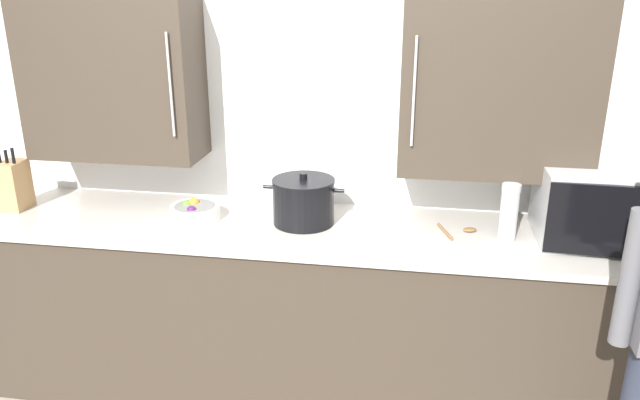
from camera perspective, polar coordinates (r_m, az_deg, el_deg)
name	(u,v)px	position (r m, az deg, el deg)	size (l,w,h in m)	color
back_wall_tiled	(303,121)	(3.13, -1.62, 7.37)	(4.30, 0.44, 2.57)	white
counter_unit	(292,311)	(3.16, -2.59, -10.20)	(3.62, 0.69, 0.94)	#3D3328
microwave_oven	(599,205)	(2.98, 24.44, -0.39)	(0.56, 0.44, 0.34)	#B7BABF
knife_block	(14,185)	(3.48, -26.48, 1.26)	(0.11, 0.15, 0.33)	tan
wooden_spoon	(459,230)	(2.92, 12.74, -2.76)	(0.19, 0.18, 0.02)	brown
stock_pot	(304,201)	(2.93, -1.53, -0.11)	(0.39, 0.30, 0.25)	black
thermos_flask	(509,212)	(2.85, 17.09, -1.08)	(0.08, 0.08, 0.26)	#B7BABF
fruit_bowl	(195,211)	(3.05, -11.52, -1.04)	(0.24, 0.24, 0.10)	white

